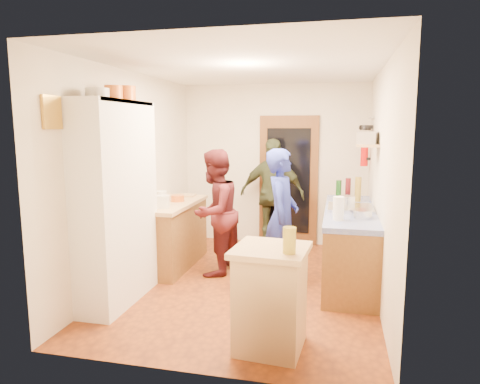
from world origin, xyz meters
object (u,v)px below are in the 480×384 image
(right_counter_base, at_px, (349,246))
(island_base, at_px, (270,301))
(person_hob, at_px, (284,217))
(person_back, at_px, (273,194))
(person_left, at_px, (218,212))
(hutch_body, at_px, (117,203))

(right_counter_base, height_order, island_base, island_base)
(right_counter_base, distance_m, island_base, 2.09)
(person_hob, height_order, person_back, person_back)
(right_counter_base, height_order, person_hob, person_hob)
(right_counter_base, xyz_separation_m, person_hob, (-0.79, -0.38, 0.41))
(right_counter_base, bearing_deg, island_base, -109.66)
(person_hob, height_order, person_left, person_hob)
(island_base, relative_size, person_back, 0.49)
(hutch_body, distance_m, island_base, 2.03)
(person_left, distance_m, person_back, 1.40)
(person_hob, distance_m, person_back, 1.55)
(person_hob, bearing_deg, island_base, -175.75)
(right_counter_base, relative_size, person_hob, 1.32)
(hutch_body, relative_size, person_back, 1.26)
(hutch_body, height_order, person_hob, hutch_body)
(right_counter_base, height_order, person_left, person_left)
(hutch_body, relative_size, person_hob, 1.32)
(person_hob, bearing_deg, right_counter_base, -63.11)
(person_left, bearing_deg, person_back, 173.02)
(hutch_body, relative_size, person_left, 1.34)
(hutch_body, xyz_separation_m, person_hob, (1.71, 0.92, -0.27))
(hutch_body, distance_m, person_back, 2.78)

